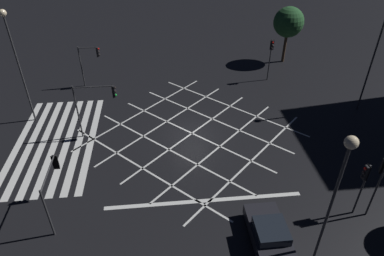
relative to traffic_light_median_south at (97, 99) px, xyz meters
The scene contains 13 objects.
ground_plane 7.73m from the traffic_light_median_south, 86.10° to the left, with size 200.00×200.00×0.00m, color black.
road_markings 3.39m from the traffic_light_median_south, 18.69° to the left, with size 18.32×22.65×0.01m.
traffic_light_median_south is the anchor object (origin of this frame).
traffic_light_ne_cross 18.30m from the traffic_light_median_south, 58.35° to the left, with size 0.36×0.39×3.67m.
traffic_light_ne_main 19.04m from the traffic_light_median_south, 59.27° to the left, with size 0.39×0.36×4.17m.
traffic_light_se_main 7.83m from the traffic_light_median_south, 12.13° to the right, with size 3.24×0.36×3.37m.
traffic_light_nw_main 17.58m from the traffic_light_median_south, 117.42° to the left, with size 0.39×0.36×4.21m.
traffic_light_sw_cross 8.86m from the traffic_light_median_south, 168.86° to the right, with size 0.36×1.99×4.06m.
street_lamp_east 22.30m from the traffic_light_median_south, 94.99° to the left, with size 0.46×0.46×9.70m.
street_lamp_west 7.25m from the traffic_light_median_south, 115.67° to the right, with size 0.52×0.52×9.11m.
street_lamp_far 17.49m from the traffic_light_median_south, 44.65° to the left, with size 0.58×0.58×7.78m.
street_tree_near 22.50m from the traffic_light_median_south, 123.91° to the left, with size 3.21×3.21×6.06m.
waiting_car 15.26m from the traffic_light_median_south, 41.89° to the left, with size 4.23×1.90×1.39m.
Camera 1 is at (22.02, -2.28, 15.65)m, focal length 32.00 mm.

